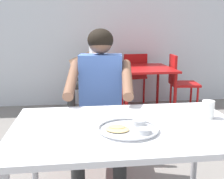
{
  "coord_description": "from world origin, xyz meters",
  "views": [
    {
      "loc": [
        -0.24,
        -1.32,
        1.25
      ],
      "look_at": [
        -0.03,
        0.34,
        0.88
      ],
      "focal_mm": 43.2,
      "sensor_mm": 36.0,
      "label": 1
    }
  ],
  "objects_px": {
    "thali_tray": "(129,128)",
    "table_background_red": "(144,73)",
    "chair_foreground": "(101,115)",
    "chair_red_far": "(133,74)",
    "table_foreground": "(127,137)",
    "chair_red_right": "(179,79)",
    "drinking_cup": "(208,109)",
    "patron_background": "(92,67)",
    "diner_foreground": "(100,94)",
    "chair_red_left": "(106,82)"
  },
  "relations": [
    {
      "from": "thali_tray",
      "to": "table_background_red",
      "type": "xyz_separation_m",
      "value": [
        0.73,
        2.58,
        -0.12
      ]
    },
    {
      "from": "chair_foreground",
      "to": "chair_red_far",
      "type": "height_order",
      "value": "chair_foreground"
    },
    {
      "from": "table_background_red",
      "to": "table_foreground",
      "type": "bearing_deg",
      "value": -106.19
    },
    {
      "from": "chair_red_right",
      "to": "chair_red_far",
      "type": "relative_size",
      "value": 1.03
    },
    {
      "from": "table_foreground",
      "to": "chair_red_far",
      "type": "distance_m",
      "value": 3.2
    },
    {
      "from": "chair_red_right",
      "to": "chair_red_far",
      "type": "xyz_separation_m",
      "value": [
        -0.59,
        0.6,
        0.0
      ]
    },
    {
      "from": "chair_foreground",
      "to": "chair_red_right",
      "type": "xyz_separation_m",
      "value": [
        1.35,
        1.64,
        -0.0
      ]
    },
    {
      "from": "chair_red_right",
      "to": "drinking_cup",
      "type": "bearing_deg",
      "value": -107.61
    },
    {
      "from": "drinking_cup",
      "to": "chair_red_far",
      "type": "xyz_separation_m",
      "value": [
        0.19,
        3.06,
        -0.28
      ]
    },
    {
      "from": "table_foreground",
      "to": "drinking_cup",
      "type": "distance_m",
      "value": 0.52
    },
    {
      "from": "chair_foreground",
      "to": "chair_red_right",
      "type": "height_order",
      "value": "chair_red_right"
    },
    {
      "from": "chair_red_right",
      "to": "patron_background",
      "type": "height_order",
      "value": "patron_background"
    },
    {
      "from": "thali_tray",
      "to": "chair_foreground",
      "type": "bearing_deg",
      "value": 93.81
    },
    {
      "from": "chair_red_right",
      "to": "patron_background",
      "type": "bearing_deg",
      "value": -178.95
    },
    {
      "from": "chair_foreground",
      "to": "chair_red_far",
      "type": "xyz_separation_m",
      "value": [
        0.76,
        2.24,
        -0.0
      ]
    },
    {
      "from": "drinking_cup",
      "to": "thali_tray",
      "type": "bearing_deg",
      "value": -164.18
    },
    {
      "from": "diner_foreground",
      "to": "chair_red_right",
      "type": "height_order",
      "value": "diner_foreground"
    },
    {
      "from": "table_background_red",
      "to": "chair_red_right",
      "type": "distance_m",
      "value": 0.57
    },
    {
      "from": "diner_foreground",
      "to": "chair_red_left",
      "type": "relative_size",
      "value": 1.5
    },
    {
      "from": "chair_red_far",
      "to": "drinking_cup",
      "type": "bearing_deg",
      "value": -93.47
    },
    {
      "from": "diner_foreground",
      "to": "table_background_red",
      "type": "xyz_separation_m",
      "value": [
        0.82,
        1.84,
        -0.13
      ]
    },
    {
      "from": "diner_foreground",
      "to": "table_background_red",
      "type": "bearing_deg",
      "value": 65.99
    },
    {
      "from": "diner_foreground",
      "to": "patron_background",
      "type": "relative_size",
      "value": 1.03
    },
    {
      "from": "table_foreground",
      "to": "diner_foreground",
      "type": "relative_size",
      "value": 1.01
    },
    {
      "from": "table_foreground",
      "to": "table_background_red",
      "type": "distance_m",
      "value": 2.6
    },
    {
      "from": "drinking_cup",
      "to": "chair_red_right",
      "type": "height_order",
      "value": "chair_red_right"
    },
    {
      "from": "chair_foreground",
      "to": "diner_foreground",
      "type": "bearing_deg",
      "value": -96.06
    },
    {
      "from": "table_background_red",
      "to": "chair_red_right",
      "type": "height_order",
      "value": "chair_red_right"
    },
    {
      "from": "thali_tray",
      "to": "chair_red_right",
      "type": "bearing_deg",
      "value": 63.63
    },
    {
      "from": "patron_background",
      "to": "table_background_red",
      "type": "bearing_deg",
      "value": 0.51
    },
    {
      "from": "table_foreground",
      "to": "diner_foreground",
      "type": "bearing_deg",
      "value": 98.04
    },
    {
      "from": "diner_foreground",
      "to": "chair_red_right",
      "type": "distance_m",
      "value": 2.32
    },
    {
      "from": "drinking_cup",
      "to": "table_background_red",
      "type": "bearing_deg",
      "value": 84.8
    },
    {
      "from": "drinking_cup",
      "to": "chair_red_far",
      "type": "bearing_deg",
      "value": 86.53
    },
    {
      "from": "table_foreground",
      "to": "patron_background",
      "type": "xyz_separation_m",
      "value": [
        -0.06,
        2.49,
        0.07
      ]
    },
    {
      "from": "chair_red_far",
      "to": "chair_red_right",
      "type": "bearing_deg",
      "value": -45.41
    },
    {
      "from": "table_background_red",
      "to": "chair_red_left",
      "type": "bearing_deg",
      "value": -179.09
    },
    {
      "from": "chair_red_left",
      "to": "table_foreground",
      "type": "bearing_deg",
      "value": -93.48
    },
    {
      "from": "table_foreground",
      "to": "chair_red_far",
      "type": "height_order",
      "value": "chair_red_far"
    },
    {
      "from": "chair_red_left",
      "to": "patron_background",
      "type": "height_order",
      "value": "patron_background"
    },
    {
      "from": "thali_tray",
      "to": "chair_foreground",
      "type": "height_order",
      "value": "chair_foreground"
    },
    {
      "from": "table_foreground",
      "to": "thali_tray",
      "type": "bearing_deg",
      "value": -94.06
    },
    {
      "from": "drinking_cup",
      "to": "patron_background",
      "type": "relative_size",
      "value": 0.09
    },
    {
      "from": "table_foreground",
      "to": "table_background_red",
      "type": "height_order",
      "value": "table_foreground"
    },
    {
      "from": "drinking_cup",
      "to": "table_foreground",
      "type": "bearing_deg",
      "value": -173.29
    },
    {
      "from": "table_foreground",
      "to": "chair_foreground",
      "type": "relative_size",
      "value": 1.48
    },
    {
      "from": "thali_tray",
      "to": "diner_foreground",
      "type": "xyz_separation_m",
      "value": [
        -0.09,
        0.75,
        0.01
      ]
    },
    {
      "from": "thali_tray",
      "to": "patron_background",
      "type": "height_order",
      "value": "patron_background"
    },
    {
      "from": "diner_foreground",
      "to": "chair_red_right",
      "type": "xyz_separation_m",
      "value": [
        1.38,
        1.86,
        -0.25
      ]
    },
    {
      "from": "table_foreground",
      "to": "chair_foreground",
      "type": "distance_m",
      "value": 0.89
    }
  ]
}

